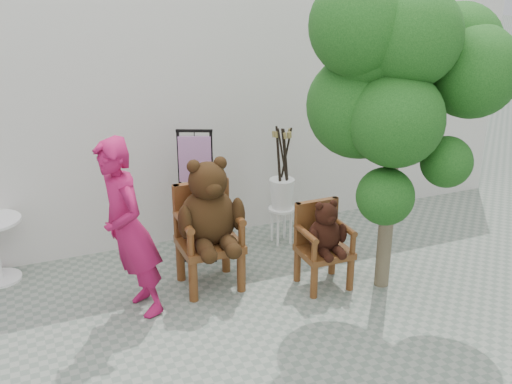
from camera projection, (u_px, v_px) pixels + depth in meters
ground_plane at (283, 352)px, 5.25m from camera, size 60.00×60.00×0.00m
back_wall at (179, 110)px, 7.39m from camera, size 9.00×1.00×3.00m
chair_big at (209, 217)px, 6.08m from camera, size 0.70×0.74×1.41m
chair_small at (324, 236)px, 6.18m from camera, size 0.51×0.51×0.96m
person at (129, 230)px, 5.53m from camera, size 0.55×0.72×1.78m
display_stand at (197, 209)px, 6.80m from camera, size 0.55×0.50×1.51m
stool_bucket at (282, 193)px, 7.11m from camera, size 0.32×0.32×1.45m
tree at (400, 74)px, 5.29m from camera, size 1.91×1.34×3.15m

